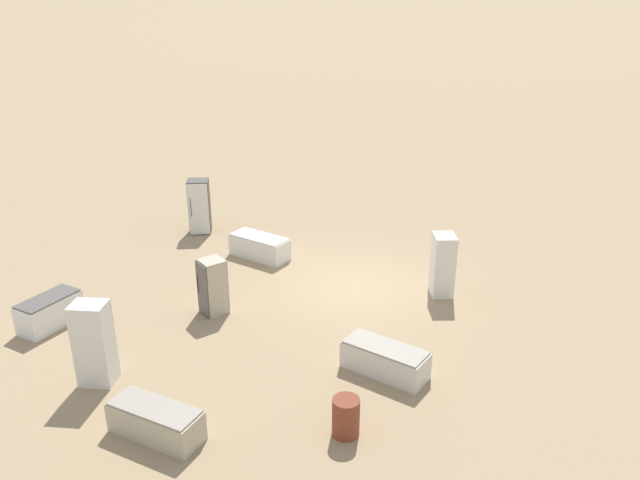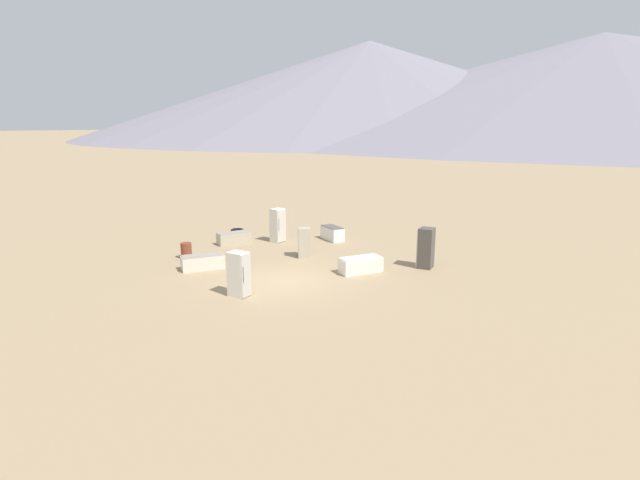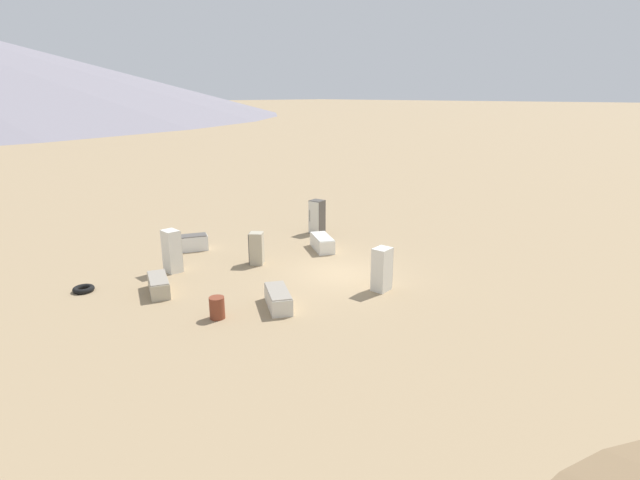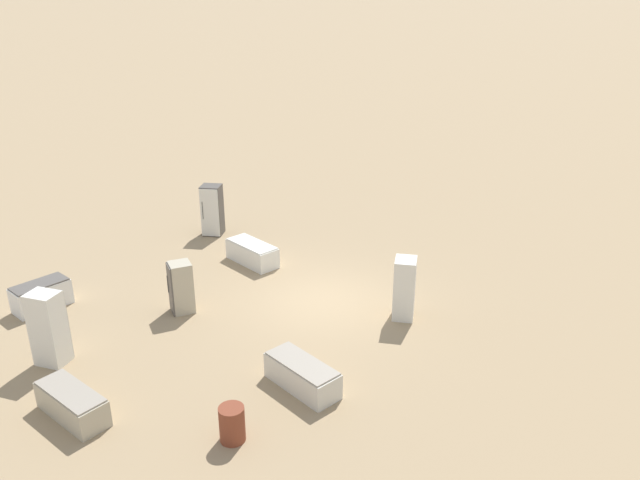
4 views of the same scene
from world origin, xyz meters
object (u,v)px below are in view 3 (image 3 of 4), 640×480
(discarded_fridge_4, at_px, (192,243))
(discarded_fridge_5, at_px, (159,285))
(scrap_tire, at_px, (84,289))
(discarded_fridge_6, at_px, (278,299))
(discarded_fridge_0, at_px, (256,248))
(discarded_fridge_1, at_px, (322,243))
(rusty_barrel, at_px, (217,308))
(discarded_fridge_7, at_px, (317,217))
(discarded_fridge_2, at_px, (172,251))
(discarded_fridge_3, at_px, (382,269))

(discarded_fridge_4, height_order, discarded_fridge_5, discarded_fridge_4)
(discarded_fridge_4, distance_m, scrap_tire, 6.15)
(discarded_fridge_4, height_order, discarded_fridge_6, discarded_fridge_4)
(discarded_fridge_0, height_order, discarded_fridge_4, discarded_fridge_0)
(discarded_fridge_1, distance_m, discarded_fridge_4, 6.49)
(rusty_barrel, bearing_deg, discarded_fridge_6, -110.40)
(discarded_fridge_7, bearing_deg, discarded_fridge_2, 81.09)
(scrap_tire, distance_m, rusty_barrel, 6.27)
(discarded_fridge_3, xyz_separation_m, discarded_fridge_7, (7.82, -4.14, 0.06))
(discarded_fridge_4, relative_size, scrap_tire, 2.08)
(discarded_fridge_1, distance_m, discarded_fridge_5, 8.54)
(discarded_fridge_5, distance_m, discarded_fridge_6, 4.97)
(discarded_fridge_2, distance_m, discarded_fridge_6, 6.22)
(discarded_fridge_2, bearing_deg, discarded_fridge_5, -41.17)
(rusty_barrel, bearing_deg, scrap_tire, 22.04)
(discarded_fridge_2, bearing_deg, discarded_fridge_7, 91.47)
(discarded_fridge_6, relative_size, discarded_fridge_7, 1.08)
(discarded_fridge_2, bearing_deg, discarded_fridge_3, 32.60)
(discarded_fridge_5, bearing_deg, discarded_fridge_7, -147.50)
(discarded_fridge_3, bearing_deg, discarded_fridge_5, -138.91)
(discarded_fridge_7, height_order, rusty_barrel, discarded_fridge_7)
(discarded_fridge_1, xyz_separation_m, discarded_fridge_6, (-3.79, 6.11, -0.02))
(discarded_fridge_2, relative_size, discarded_fridge_4, 1.11)
(discarded_fridge_2, relative_size, discarded_fridge_5, 0.95)
(discarded_fridge_6, xyz_separation_m, scrap_tire, (6.58, 4.45, -0.23))
(scrap_tire, bearing_deg, discarded_fridge_4, -73.77)
(discarded_fridge_6, height_order, discarded_fridge_7, discarded_fridge_7)
(discarded_fridge_2, distance_m, discarded_fridge_4, 3.15)
(scrap_tire, relative_size, rusty_barrel, 1.05)
(discarded_fridge_0, xyz_separation_m, rusty_barrel, (-3.61, 4.55, -0.35))
(discarded_fridge_4, xyz_separation_m, scrap_tire, (-1.72, 5.90, -0.29))
(discarded_fridge_4, bearing_deg, scrap_tire, -48.82)
(discarded_fridge_3, height_order, discarded_fridge_6, discarded_fridge_3)
(discarded_fridge_3, distance_m, rusty_barrel, 6.55)
(discarded_fridge_4, bearing_deg, discarded_fridge_1, 70.87)
(discarded_fridge_3, bearing_deg, scrap_tire, -140.10)
(discarded_fridge_0, height_order, discarded_fridge_2, discarded_fridge_2)
(scrap_tire, bearing_deg, discarded_fridge_6, -145.95)
(scrap_tire, height_order, rusty_barrel, rusty_barrel)
(discarded_fridge_5, xyz_separation_m, rusty_barrel, (-3.56, -0.31, 0.06))
(discarded_fridge_5, xyz_separation_m, discarded_fridge_6, (-4.35, -2.41, 0.01))
(discarded_fridge_5, xyz_separation_m, scrap_tire, (2.24, 2.04, -0.23))
(discarded_fridge_2, height_order, discarded_fridge_4, discarded_fridge_2)
(discarded_fridge_0, relative_size, discarded_fridge_2, 0.79)
(discarded_fridge_2, bearing_deg, discarded_fridge_0, 62.67)
(discarded_fridge_4, relative_size, discarded_fridge_5, 0.86)
(discarded_fridge_0, relative_size, scrap_tire, 1.81)
(discarded_fridge_1, relative_size, discarded_fridge_7, 1.10)
(discarded_fridge_3, relative_size, scrap_tire, 2.14)
(discarded_fridge_0, bearing_deg, discarded_fridge_5, 139.39)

